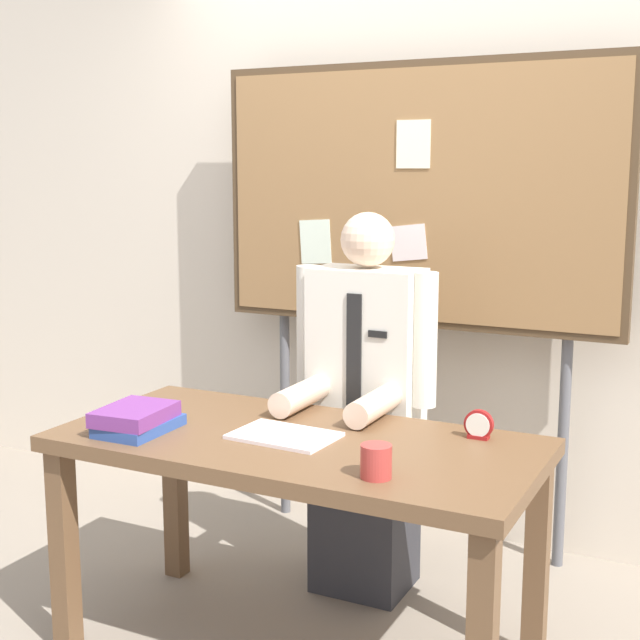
% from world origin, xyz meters
% --- Properties ---
extents(back_wall, '(6.40, 0.08, 2.70)m').
position_xyz_m(back_wall, '(0.00, 1.23, 1.35)').
color(back_wall, beige).
rests_on(back_wall, ground_plane).
extents(desk, '(1.52, 0.74, 0.74)m').
position_xyz_m(desk, '(0.00, 0.00, 0.65)').
color(desk, brown).
rests_on(desk, ground_plane).
extents(person, '(0.55, 0.56, 1.43)m').
position_xyz_m(person, '(0.00, 0.54, 0.66)').
color(person, '#2D2D33').
rests_on(person, ground_plane).
extents(bulletin_board, '(1.71, 0.09, 2.00)m').
position_xyz_m(bulletin_board, '(-0.00, 1.02, 1.45)').
color(bulletin_board, '#4C3823').
rests_on(bulletin_board, ground_plane).
extents(book_stack, '(0.21, 0.28, 0.08)m').
position_xyz_m(book_stack, '(-0.49, -0.18, 0.79)').
color(book_stack, '#2D4C99').
rests_on(book_stack, desk).
extents(open_notebook, '(0.33, 0.24, 0.01)m').
position_xyz_m(open_notebook, '(-0.03, -0.02, 0.75)').
color(open_notebook, silver).
rests_on(open_notebook, desk).
extents(desk_clock, '(0.09, 0.04, 0.09)m').
position_xyz_m(desk_clock, '(0.52, 0.24, 0.79)').
color(desk_clock, maroon).
rests_on(desk_clock, desk).
extents(coffee_mug, '(0.09, 0.09, 0.09)m').
position_xyz_m(coffee_mug, '(0.37, -0.23, 0.79)').
color(coffee_mug, '#B23833').
rests_on(coffee_mug, desk).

